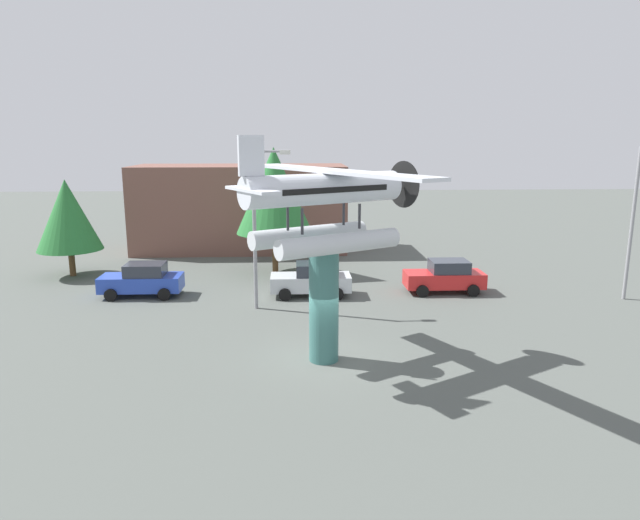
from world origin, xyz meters
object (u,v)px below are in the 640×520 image
object	(u,v)px
tree_east	(274,191)
streetlight_primary	(258,218)
floatplane_monument	(327,202)
car_far_red	(445,276)
streetlight_secondary	(637,212)
storefront_building	(241,208)
tree_west	(68,215)
display_pedestal	(324,305)
car_near_blue	(142,280)
car_mid_silver	(312,279)

from	to	relation	value
tree_east	streetlight_primary	bearing A→B (deg)	-94.01
floatplane_monument	tree_east	xyz separation A→B (m)	(-2.34, 14.08, -0.86)
car_far_red	streetlight_primary	bearing A→B (deg)	14.23
car_far_red	streetlight_secondary	xyz separation A→B (m)	(9.14, -1.75, 3.64)
floatplane_monument	storefront_building	bearing A→B (deg)	73.39
car_far_red	tree_west	world-z (taller)	tree_west
display_pedestal	tree_west	size ratio (longest dim) A/B	0.74
car_near_blue	storefront_building	xyz separation A→B (m)	(4.10, 12.75, 2.23)
streetlight_secondary	storefront_building	distance (m)	25.68
tree_east	streetlight_secondary	bearing A→B (deg)	-19.87
car_near_blue	streetlight_secondary	size ratio (longest dim) A/B	0.54
streetlight_primary	car_mid_silver	bearing A→B (deg)	39.58
tree_west	storefront_building	bearing A→B (deg)	39.94
car_near_blue	display_pedestal	bearing A→B (deg)	134.37
floatplane_monument	tree_east	size ratio (longest dim) A/B	1.25
car_near_blue	storefront_building	size ratio (longest dim) A/B	0.27
floatplane_monument	streetlight_primary	world-z (taller)	floatplane_monument
streetlight_primary	storefront_building	size ratio (longest dim) A/B	0.50
tree_east	display_pedestal	bearing A→B (deg)	-81.05
storefront_building	car_near_blue	bearing A→B (deg)	-107.84
car_mid_silver	tree_west	xyz separation A→B (m)	(-14.32, 5.12, 2.82)
floatplane_monument	tree_west	size ratio (longest dim) A/B	1.65
display_pedestal	tree_east	distance (m)	14.62
streetlight_secondary	storefront_building	size ratio (longest dim) A/B	0.51
streetlight_primary	streetlight_secondary	size ratio (longest dim) A/B	0.99
car_far_red	tree_east	bearing A→B (deg)	-27.85
streetlight_primary	display_pedestal	bearing A→B (deg)	-67.90
car_mid_silver	car_far_red	distance (m)	7.21
car_near_blue	tree_west	size ratio (longest dim) A/B	0.72
streetlight_primary	floatplane_monument	bearing A→B (deg)	-66.88
display_pedestal	tree_east	bearing A→B (deg)	98.95
car_far_red	display_pedestal	bearing A→B (deg)	52.67
tree_west	tree_east	world-z (taller)	tree_east
streetlight_primary	storefront_building	world-z (taller)	streetlight_primary
car_near_blue	tree_west	distance (m)	7.75
display_pedestal	car_mid_silver	size ratio (longest dim) A/B	1.02
display_pedestal	floatplane_monument	world-z (taller)	floatplane_monument
car_far_red	streetlight_secondary	bearing A→B (deg)	169.14
floatplane_monument	tree_west	bearing A→B (deg)	106.65
floatplane_monument	storefront_building	xyz separation A→B (m)	(-5.06, 21.94, -2.83)
storefront_building	tree_west	size ratio (longest dim) A/B	2.63
car_near_blue	streetlight_primary	xyz separation A→B (m)	(6.31, -2.49, 3.59)
display_pedestal	car_far_red	xyz separation A→B (m)	(7.05, 9.24, -1.26)
car_near_blue	tree_west	bearing A→B (deg)	-41.37
car_near_blue	car_mid_silver	distance (m)	8.91
floatplane_monument	car_far_red	world-z (taller)	floatplane_monument
car_far_red	storefront_building	world-z (taller)	storefront_building
streetlight_secondary	tree_west	size ratio (longest dim) A/B	1.34
display_pedestal	floatplane_monument	size ratio (longest dim) A/B	0.45
streetlight_primary	storefront_building	bearing A→B (deg)	98.23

